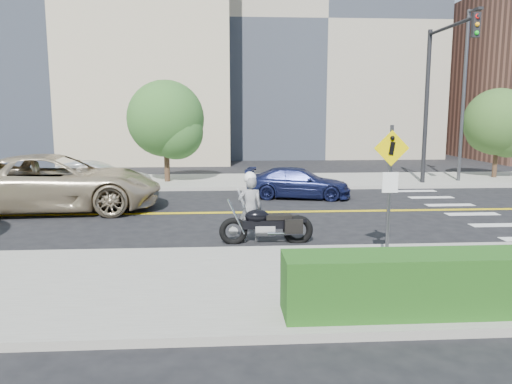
{
  "coord_description": "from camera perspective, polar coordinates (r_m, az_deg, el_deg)",
  "views": [
    {
      "loc": [
        0.56,
        -16.92,
        3.4
      ],
      "look_at": [
        1.47,
        -3.06,
        1.2
      ],
      "focal_mm": 35.0,
      "sensor_mm": 36.0,
      "label": 1
    }
  ],
  "objects": [
    {
      "name": "ground_plane",
      "position": [
        17.27,
        -5.54,
        -2.4
      ],
      "size": [
        120.0,
        120.0,
        0.0
      ],
      "primitive_type": "plane",
      "color": "black",
      "rests_on": "ground"
    },
    {
      "name": "sidewalk_near",
      "position": [
        10.01,
        -6.86,
        -10.47
      ],
      "size": [
        60.0,
        5.0,
        0.15
      ],
      "primitive_type": "cube",
      "color": "#9E9B91",
      "rests_on": "ground_plane"
    },
    {
      "name": "sidewalk_far",
      "position": [
        24.65,
        -5.02,
        1.22
      ],
      "size": [
        60.0,
        5.0,
        0.15
      ],
      "primitive_type": "cube",
      "color": "#9E9B91",
      "rests_on": "ground_plane"
    },
    {
      "name": "building_mid",
      "position": [
        44.06,
        6.31,
        17.56
      ],
      "size": [
        18.0,
        14.0,
        20.0
      ],
      "primitive_type": "cube",
      "color": "#A39984",
      "rests_on": "ground_plane"
    },
    {
      "name": "lamp_post",
      "position": [
        26.08,
        22.63,
        9.97
      ],
      "size": [
        0.16,
        0.16,
        8.0
      ],
      "primitive_type": "cylinder",
      "color": "#4C4C51",
      "rests_on": "sidewalk_far"
    },
    {
      "name": "traffic_light",
      "position": [
        23.97,
        19.86,
        11.52
      ],
      "size": [
        0.28,
        4.5,
        7.0
      ],
      "color": "black",
      "rests_on": "sidewalk_far"
    },
    {
      "name": "pedestrian_sign",
      "position": [
        11.31,
        15.06,
        1.38
      ],
      "size": [
        0.78,
        0.08,
        3.0
      ],
      "color": "#4C4C51",
      "rests_on": "sidewalk_near"
    },
    {
      "name": "motorcyclist",
      "position": [
        13.19,
        -0.67,
        -1.74
      ],
      "size": [
        0.67,
        0.45,
        1.89
      ],
      "rotation": [
        0.0,
        0.0,
        3.19
      ],
      "color": "#B8B9BD",
      "rests_on": "ground"
    },
    {
      "name": "motorcycle",
      "position": [
        13.1,
        1.25,
        -2.77
      ],
      "size": [
        2.4,
        0.75,
        1.45
      ],
      "primitive_type": null,
      "rotation": [
        0.0,
        0.0,
        0.01
      ],
      "color": "black",
      "rests_on": "ground"
    },
    {
      "name": "suv",
      "position": [
        18.75,
        -21.89,
        0.99
      ],
      "size": [
        7.4,
        3.82,
        1.99
      ],
      "primitive_type": "imported",
      "rotation": [
        0.0,
        0.0,
        1.64
      ],
      "color": "tan",
      "rests_on": "ground"
    },
    {
      "name": "parked_car_silver",
      "position": [
        20.82,
        -17.98,
        1.24
      ],
      "size": [
        4.66,
        2.0,
        1.49
      ],
      "primitive_type": "imported",
      "rotation": [
        0.0,
        0.0,
        1.66
      ],
      "color": "silver",
      "rests_on": "ground"
    },
    {
      "name": "parked_car_blue",
      "position": [
        20.23,
        4.85,
        1.04
      ],
      "size": [
        4.45,
        2.48,
        1.22
      ],
      "primitive_type": "imported",
      "rotation": [
        0.0,
        0.0,
        1.38
      ],
      "color": "#1A204E",
      "rests_on": "ground"
    },
    {
      "name": "tree_far_a",
      "position": [
        24.21,
        -10.28,
        8.24
      ],
      "size": [
        3.63,
        3.63,
        4.96
      ],
      "rotation": [
        0.0,
        0.0,
        0.2
      ],
      "color": "#382619",
      "rests_on": "ground"
    },
    {
      "name": "tree_far_b",
      "position": [
        28.19,
        25.93,
        7.21
      ],
      "size": [
        3.36,
        3.36,
        4.64
      ],
      "rotation": [
        0.0,
        0.0,
        -0.16
      ],
      "color": "#382619",
      "rests_on": "ground"
    }
  ]
}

